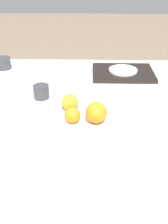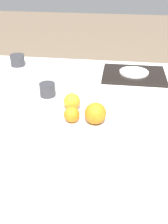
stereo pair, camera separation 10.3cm
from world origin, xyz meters
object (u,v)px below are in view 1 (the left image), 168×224
Objects in this scene: side_plate at (123,70)px; orange_0 at (70,102)px; fruit_platter at (84,119)px; orange_1 at (96,113)px; cup_1 at (41,92)px; cup_0 at (3,63)px; orange_2 at (72,115)px; serving_tray at (123,73)px.

orange_0 is at bearing -121.59° from side_plate.
fruit_platter is 1.71× the size of side_plate.
orange_1 is 0.35m from cup_1.
orange_1 is at bearing -43.23° from cup_1.
side_plate is (0.16, 0.53, -0.04)m from orange_1.
fruit_platter is 0.75m from cup_0.
orange_1 is 1.35× the size of orange_2.
side_plate is at bearing -5.90° from cup_0.
orange_0 is at bearing -121.59° from serving_tray.
orange_2 is 0.39× the size of side_plate.
orange_0 is 0.10m from orange_2.
orange_0 reaches higher than serving_tray.
side_plate is (0.21, 0.50, 0.01)m from fruit_platter.
orange_2 reaches higher than cup_1.
side_plate is 2.12× the size of cup_1.
fruit_platter is 0.29m from cup_1.
orange_2 reaches higher than serving_tray.
serving_tray is (0.25, 0.53, -0.04)m from orange_2.
side_plate is at bearing 0.00° from serving_tray.
orange_0 is 0.44× the size of side_plate.
orange_1 is at bearing -29.14° from fruit_platter.
orange_1 is 0.55m from side_plate.
orange_2 is (0.02, -0.10, -0.00)m from orange_0.
orange_0 is 0.21× the size of serving_tray.
cup_1 is (-0.20, 0.21, 0.02)m from fruit_platter.
fruit_platter is at bearing -47.65° from orange_0.
cup_0 is (-0.70, 0.07, 0.01)m from side_plate.
orange_2 is at bearing -53.74° from cup_0.
orange_0 is 0.51m from serving_tray.
cup_0 reaches higher than serving_tray.
orange_2 is (-0.04, -0.03, 0.04)m from fruit_platter.
orange_0 reaches higher than fruit_platter.
cup_1 is (-0.41, -0.29, 0.01)m from side_plate.
orange_0 is (-0.06, 0.07, 0.04)m from fruit_platter.
serving_tray is at bearing 67.44° from fruit_platter.
serving_tray is (0.27, 0.44, -0.05)m from orange_0.
serving_tray is at bearing -5.90° from cup_0.
side_plate is (0.00, 0.00, 0.02)m from serving_tray.
serving_tray is 2.14× the size of side_plate.
fruit_platter is 0.80× the size of serving_tray.
cup_1 is (-0.41, -0.29, 0.02)m from serving_tray.
orange_1 is 0.53× the size of side_plate.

